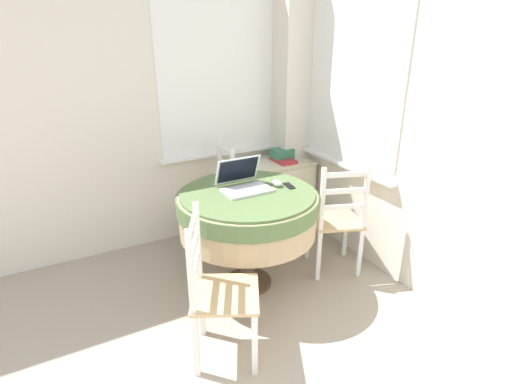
{
  "coord_description": "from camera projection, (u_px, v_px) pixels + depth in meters",
  "views": [
    {
      "loc": [
        0.07,
        -0.23,
        1.84
      ],
      "look_at": [
        1.42,
        2.27,
        0.69
      ],
      "focal_mm": 28.0,
      "sensor_mm": 36.0,
      "label": 1
    }
  ],
  "objects": [
    {
      "name": "corner_room_shell",
      "position": [
        270.0,
        123.0,
        2.63
      ],
      "size": [
        4.59,
        5.0,
        2.55
      ],
      "color": "silver",
      "rests_on": "ground_plane"
    },
    {
      "name": "round_dining_table",
      "position": [
        248.0,
        211.0,
        2.9
      ],
      "size": [
        1.02,
        1.02,
        0.77
      ],
      "color": "#4C3D2D",
      "rests_on": "ground_plane"
    },
    {
      "name": "laptop",
      "position": [
        244.0,
        183.0,
        2.88
      ],
      "size": [
        0.35,
        0.3,
        0.22
      ],
      "color": "silver",
      "rests_on": "round_dining_table"
    },
    {
      "name": "computer_mouse",
      "position": [
        277.0,
        183.0,
        2.95
      ],
      "size": [
        0.06,
        0.09,
        0.05
      ],
      "color": "silver",
      "rests_on": "round_dining_table"
    },
    {
      "name": "cell_phone",
      "position": [
        289.0,
        186.0,
        2.95
      ],
      "size": [
        0.06,
        0.13,
        0.01
      ],
      "color": "black",
      "rests_on": "round_dining_table"
    },
    {
      "name": "dining_chair_near_back_window",
      "position": [
        214.0,
        198.0,
        3.58
      ],
      "size": [
        0.41,
        0.41,
        0.93
      ],
      "color": "tan",
      "rests_on": "ground_plane"
    },
    {
      "name": "dining_chair_near_right_window",
      "position": [
        336.0,
        221.0,
        3.16
      ],
      "size": [
        0.5,
        0.49,
        0.93
      ],
      "color": "tan",
      "rests_on": "ground_plane"
    },
    {
      "name": "dining_chair_camera_near",
      "position": [
        218.0,
        292.0,
        2.3
      ],
      "size": [
        0.52,
        0.52,
        0.93
      ],
      "color": "tan",
      "rests_on": "ground_plane"
    },
    {
      "name": "corner_cabinet",
      "position": [
        278.0,
        194.0,
        3.95
      ],
      "size": [
        0.61,
        0.46,
        0.68
      ],
      "color": "beige",
      "rests_on": "ground_plane"
    },
    {
      "name": "storage_box",
      "position": [
        282.0,
        154.0,
        3.84
      ],
      "size": [
        0.2,
        0.15,
        0.11
      ],
      "color": "#387A5B",
      "rests_on": "corner_cabinet"
    },
    {
      "name": "book_on_cabinet",
      "position": [
        284.0,
        161.0,
        3.79
      ],
      "size": [
        0.17,
        0.24,
        0.02
      ],
      "color": "#BC3338",
      "rests_on": "corner_cabinet"
    }
  ]
}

